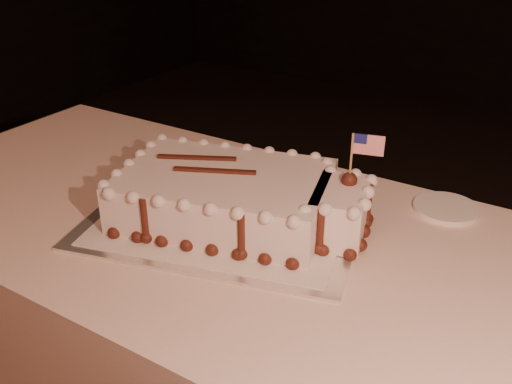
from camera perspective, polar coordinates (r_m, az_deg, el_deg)
The scene contains 4 objects.
cake_board at distance 1.26m, azimuth -3.08°, elevation -2.66°, with size 0.58×0.44×0.01m, color silver.
doily at distance 1.26m, azimuth -3.09°, elevation -2.47°, with size 0.52×0.40×0.00m, color white.
sheet_cake at distance 1.22m, azimuth -1.79°, elevation -0.51°, with size 0.57×0.41×0.22m.
side_plate at distance 1.37m, azimuth 18.47°, elevation -1.56°, with size 0.15×0.15×0.01m, color white.
Camera 1 is at (0.31, -0.27, 1.39)m, focal length 40.00 mm.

